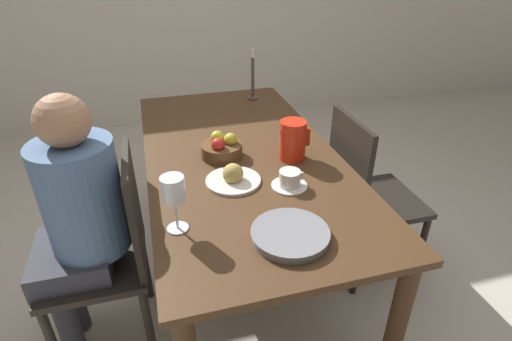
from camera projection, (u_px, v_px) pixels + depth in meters
The scene contains 12 objects.
ground_plane at pixel (243, 269), 2.26m from camera, with size 20.00×20.00×0.00m, color beige.
dining_table at pixel (241, 171), 1.94m from camera, with size 0.88×1.77×0.74m.
chair_person_side at pixel (111, 252), 1.67m from camera, with size 0.42×0.42×0.91m.
chair_opposite at pixel (366, 194), 2.05m from camera, with size 0.42×0.42×0.91m.
person_seated at pixel (77, 214), 1.54m from camera, with size 0.39×0.41×1.17m.
red_pitcher at pixel (293, 140), 1.79m from camera, with size 0.15×0.12×0.18m.
wine_glass_water at pixel (173, 191), 1.31m from camera, with size 0.08×0.08×0.21m.
teacup_near_person at pixel (290, 180), 1.61m from camera, with size 0.15×0.15×0.07m.
serving_tray at pixel (290, 234), 1.34m from camera, with size 0.27×0.27×0.03m.
bread_plate at pixel (233, 177), 1.64m from camera, with size 0.23×0.23×0.09m.
fruit_bowl at pixel (222, 148), 1.83m from camera, with size 0.19×0.19×0.11m.
candlestick_tall at pixel (253, 80), 2.46m from camera, with size 0.06×0.06×0.31m.
Camera 1 is at (-0.38, -1.63, 1.61)m, focal length 28.00 mm.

